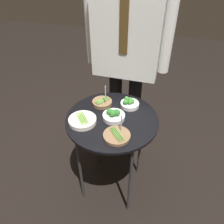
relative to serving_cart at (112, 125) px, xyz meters
name	(u,v)px	position (x,y,z in m)	size (l,w,h in m)	color
ground_plane	(112,183)	(0.00, 0.00, -0.67)	(8.00, 8.00, 0.00)	black
serving_cart	(112,125)	(0.00, 0.00, 0.00)	(0.62, 0.62, 0.73)	black
bowl_broccoli_front_right	(114,116)	(0.01, 0.00, 0.09)	(0.15, 0.15, 0.08)	silver
bowl_asparagus_mid_left	(83,120)	(-0.17, -0.10, 0.08)	(0.18, 0.18, 0.04)	silver
bowl_broccoli_front_center	(129,103)	(0.08, 0.16, 0.09)	(0.13, 0.13, 0.07)	white
bowl_asparagus_center	(117,135)	(0.08, -0.16, 0.07)	(0.16, 0.16, 0.14)	brown
bowl_asparagus_mid_right	(102,102)	(-0.11, 0.13, 0.08)	(0.14, 0.14, 0.17)	brown
waiter_figure	(127,43)	(-0.02, 0.44, 0.41)	(0.63, 0.24, 1.71)	black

